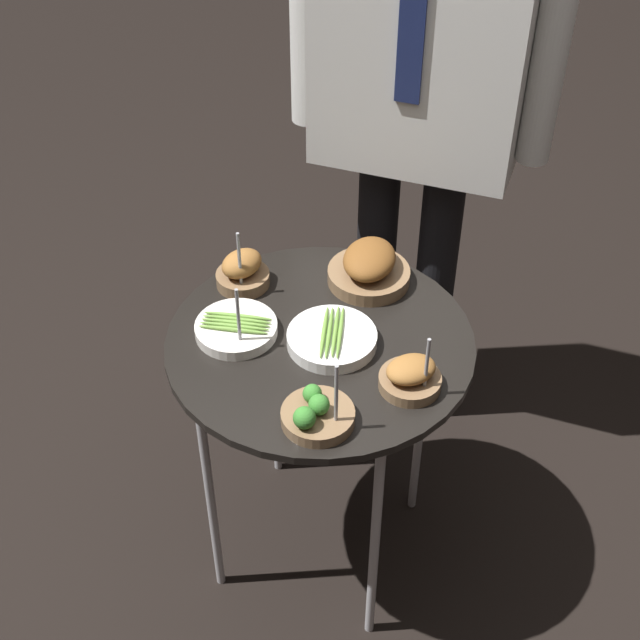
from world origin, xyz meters
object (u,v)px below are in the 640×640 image
object	(u,v)px
serving_cart	(320,359)
waiter_figure	(422,65)
bowl_roast_front_right	(242,271)
bowl_roast_far_rim	(411,376)
bowl_asparagus_back_left	(236,328)
bowl_roast_front_left	(369,268)
bowl_broccoli_mid_left	(316,414)
bowl_asparagus_mid_right	(332,339)

from	to	relation	value
serving_cart	waiter_figure	xyz separation A→B (m)	(0.04, 0.53, 0.40)
bowl_roast_front_right	waiter_figure	bearing A→B (deg)	59.13
bowl_roast_far_rim	waiter_figure	size ratio (longest dim) A/B	0.09
serving_cart	bowl_asparagus_back_left	world-z (taller)	bowl_asparagus_back_left
serving_cart	bowl_roast_far_rim	bearing A→B (deg)	-18.36
bowl_roast_front_left	bowl_roast_far_rim	size ratio (longest dim) A/B	1.27
bowl_roast_front_left	bowl_broccoli_mid_left	distance (m)	0.42
serving_cart	bowl_roast_front_left	bearing A→B (deg)	80.27
serving_cart	bowl_roast_far_rim	distance (m)	0.23
serving_cart	bowl_roast_front_right	world-z (taller)	bowl_roast_front_right
bowl_asparagus_mid_right	bowl_roast_front_right	bearing A→B (deg)	154.35
bowl_roast_front_left	bowl_roast_front_right	xyz separation A→B (m)	(-0.25, -0.10, -0.00)
bowl_asparagus_back_left	bowl_roast_front_right	distance (m)	0.16
serving_cart	bowl_broccoli_mid_left	distance (m)	0.23
bowl_broccoli_mid_left	bowl_asparagus_back_left	size ratio (longest dim) A/B	0.94
bowl_roast_front_right	bowl_roast_far_rim	xyz separation A→B (m)	(0.41, -0.18, -0.01)
serving_cart	bowl_roast_front_left	world-z (taller)	bowl_roast_front_left
serving_cart	waiter_figure	bearing A→B (deg)	85.66
bowl_roast_front_right	waiter_figure	xyz separation A→B (m)	(0.25, 0.42, 0.31)
bowl_broccoli_mid_left	bowl_roast_front_right	distance (m)	0.42
bowl_asparagus_back_left	bowl_roast_front_right	size ratio (longest dim) A/B	1.07
bowl_asparagus_mid_right	bowl_asparagus_back_left	size ratio (longest dim) A/B	1.08
waiter_figure	bowl_asparagus_mid_right	bearing A→B (deg)	-91.45
bowl_roast_front_left	waiter_figure	bearing A→B (deg)	89.16
bowl_roast_far_rim	waiter_figure	distance (m)	0.70
bowl_broccoli_mid_left	waiter_figure	xyz separation A→B (m)	(-0.03, 0.74, 0.32)
bowl_asparagus_back_left	bowl_asparagus_mid_right	bearing A→B (deg)	10.20
bowl_roast_front_left	bowl_asparagus_back_left	size ratio (longest dim) A/B	1.07
bowl_asparagus_mid_right	bowl_roast_far_rim	distance (m)	0.19
bowl_roast_front_left	waiter_figure	xyz separation A→B (m)	(0.00, 0.32, 0.31)
bowl_asparagus_back_left	waiter_figure	distance (m)	0.69
bowl_asparagus_mid_right	waiter_figure	distance (m)	0.63
bowl_broccoli_mid_left	bowl_roast_front_right	xyz separation A→B (m)	(-0.28, 0.32, 0.01)
bowl_asparagus_back_left	bowl_roast_far_rim	size ratio (longest dim) A/B	1.19
bowl_roast_front_right	bowl_broccoli_mid_left	bearing A→B (deg)	-48.68
bowl_asparagus_back_left	waiter_figure	size ratio (longest dim) A/B	0.10
serving_cart	bowl_asparagus_mid_right	size ratio (longest dim) A/B	3.81
bowl_asparagus_mid_right	bowl_roast_front_right	xyz separation A→B (m)	(-0.24, 0.11, 0.02)
bowl_roast_front_left	bowl_roast_front_right	bearing A→B (deg)	-158.33
bowl_asparagus_mid_right	waiter_figure	size ratio (longest dim) A/B	0.11
bowl_roast_far_rim	bowl_roast_front_right	bearing A→B (deg)	156.96
bowl_roast_front_left	bowl_asparagus_back_left	xyz separation A→B (m)	(-0.20, -0.25, -0.02)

